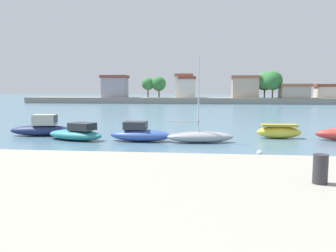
% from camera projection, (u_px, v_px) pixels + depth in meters
% --- Properties ---
extents(ground_plane, '(400.00, 400.00, 0.00)m').
position_uv_depth(ground_plane, '(143.00, 188.00, 13.73)').
color(ground_plane, slate).
extents(seawall_embankment, '(85.06, 7.72, 1.99)m').
position_uv_depth(seawall_embankment, '(88.00, 232.00, 7.21)').
color(seawall_embankment, '#9E998C').
rests_on(seawall_embankment, ground).
extents(mooring_bollard, '(0.31, 0.31, 0.64)m').
position_uv_depth(mooring_bollard, '(320.00, 169.00, 7.27)').
color(mooring_bollard, '#2D2D33').
rests_on(mooring_bollard, seawall_embankment).
extents(moored_boat_1, '(5.29, 2.40, 1.79)m').
position_uv_depth(moored_boat_1, '(42.00, 128.00, 28.77)').
color(moored_boat_1, navy).
rests_on(moored_boat_1, ground).
extents(moored_boat_2, '(5.19, 3.30, 1.37)m').
position_uv_depth(moored_boat_2, '(76.00, 133.00, 26.37)').
color(moored_boat_2, teal).
rests_on(moored_boat_2, ground).
extents(moored_boat_3, '(4.79, 2.02, 1.49)m').
position_uv_depth(moored_boat_3, '(140.00, 134.00, 25.81)').
color(moored_boat_3, '#3856A8').
rests_on(moored_boat_3, ground).
extents(moored_boat_4, '(5.09, 2.07, 6.35)m').
position_uv_depth(moored_boat_4, '(200.00, 137.00, 25.18)').
color(moored_boat_4, '#9E9EA3').
rests_on(moored_boat_4, ground).
extents(moored_boat_5, '(3.49, 1.33, 1.13)m').
position_uv_depth(moored_boat_5, '(279.00, 132.00, 27.29)').
color(moored_boat_5, yellow).
rests_on(moored_boat_5, ground).
extents(mooring_buoy_1, '(0.34, 0.34, 0.34)m').
position_uv_depth(mooring_buoy_1, '(259.00, 153.00, 20.31)').
color(mooring_buoy_1, white).
rests_on(mooring_buoy_1, ground).
extents(distant_shoreline, '(90.08, 9.40, 8.19)m').
position_uv_depth(distant_shoreline, '(207.00, 94.00, 88.91)').
color(distant_shoreline, gray).
rests_on(distant_shoreline, ground).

